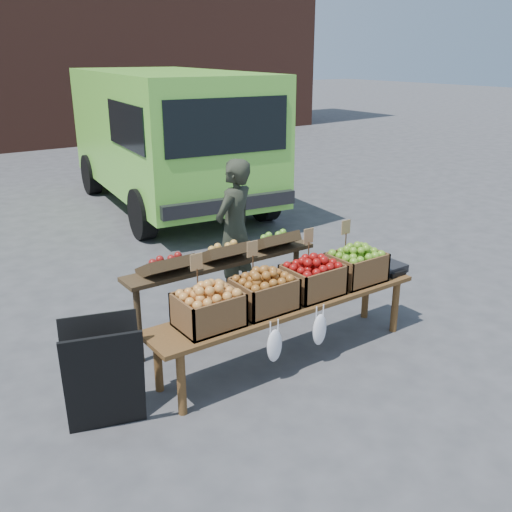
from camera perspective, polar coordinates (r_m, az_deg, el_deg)
ground at (r=5.31m, az=-1.11°, el=-10.26°), size 80.00×80.00×0.00m
delivery_van at (r=10.33m, az=-8.78°, el=11.31°), size 3.05×5.50×2.35m
vendor at (r=6.33m, az=-2.16°, el=2.64°), size 0.68×0.57×1.59m
chalkboard_sign at (r=4.39m, az=-14.99°, el=-11.50°), size 0.63×0.46×0.86m
back_table at (r=5.52m, az=-3.25°, el=-3.06°), size 2.10×0.44×1.04m
display_bench at (r=5.21m, az=3.22°, el=-7.39°), size 2.70×0.56×0.57m
crate_golden_apples at (r=4.60m, az=-4.78°, el=-5.40°), size 0.50×0.40×0.28m
crate_russet_pears at (r=4.87m, az=0.78°, el=-3.81°), size 0.50×0.40×0.28m
crate_red_apples at (r=5.19m, az=5.69°, el=-2.38°), size 0.50×0.40×0.28m
crate_green_apples at (r=5.55m, az=9.99°, el=-1.11°), size 0.50×0.40×0.28m
weighing_scale at (r=5.88m, az=12.86°, el=-1.15°), size 0.34×0.30×0.08m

